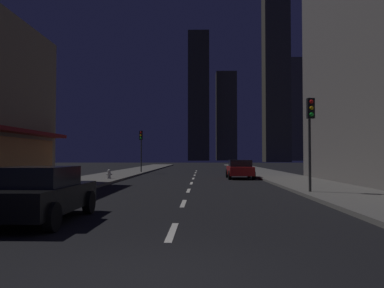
% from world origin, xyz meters
% --- Properties ---
extents(ground_plane, '(78.00, 136.00, 0.10)m').
position_xyz_m(ground_plane, '(0.00, 32.00, -0.05)').
color(ground_plane, black).
extents(sidewalk_right, '(4.00, 76.00, 0.15)m').
position_xyz_m(sidewalk_right, '(7.00, 32.00, 0.07)').
color(sidewalk_right, '#605E59').
rests_on(sidewalk_right, ground).
extents(sidewalk_left, '(4.00, 76.00, 0.15)m').
position_xyz_m(sidewalk_left, '(-7.00, 32.00, 0.07)').
color(sidewalk_left, '#605E59').
rests_on(sidewalk_left, ground).
extents(lane_marking_center, '(0.16, 43.80, 0.01)m').
position_xyz_m(lane_marking_center, '(0.00, 18.80, 0.01)').
color(lane_marking_center, silver).
rests_on(lane_marking_center, ground).
extents(skyscraper_distant_tall, '(8.66, 7.68, 53.24)m').
position_xyz_m(skyscraper_distant_tall, '(-0.72, 151.13, 26.62)').
color(skyscraper_distant_tall, '#3B382C').
rests_on(skyscraper_distant_tall, ground).
extents(skyscraper_distant_mid, '(8.70, 7.75, 37.93)m').
position_xyz_m(skyscraper_distant_mid, '(11.09, 158.16, 18.96)').
color(skyscraper_distant_mid, '#484536').
rests_on(skyscraper_distant_mid, ground).
extents(skyscraper_distant_short, '(7.73, 7.26, 70.09)m').
position_xyz_m(skyscraper_distant_short, '(23.71, 112.61, 35.04)').
color(skyscraper_distant_short, '#4E4A3A').
rests_on(skyscraper_distant_short, ground).
extents(skyscraper_distant_slender, '(8.86, 7.73, 41.83)m').
position_xyz_m(skyscraper_distant_slender, '(39.17, 151.25, 20.92)').
color(skyscraper_distant_slender, '#645F4B').
rests_on(skyscraper_distant_slender, ground).
extents(car_parked_near, '(1.98, 4.24, 1.45)m').
position_xyz_m(car_parked_near, '(-3.60, 4.48, 0.74)').
color(car_parked_near, black).
rests_on(car_parked_near, ground).
extents(car_parked_far, '(1.98, 4.24, 1.45)m').
position_xyz_m(car_parked_far, '(3.60, 24.08, 0.74)').
color(car_parked_far, '#B21919').
rests_on(car_parked_far, ground).
extents(fire_hydrant_far_left, '(0.42, 0.30, 0.65)m').
position_xyz_m(fire_hydrant_far_left, '(-5.90, 21.32, 0.45)').
color(fire_hydrant_far_left, '#B2B2B2').
rests_on(fire_hydrant_far_left, sidewalk_left).
extents(traffic_light_near_right, '(0.32, 0.48, 4.20)m').
position_xyz_m(traffic_light_near_right, '(5.50, 11.56, 3.19)').
color(traffic_light_near_right, '#2D2D2D').
rests_on(traffic_light_near_right, sidewalk_right).
extents(traffic_light_far_left, '(0.32, 0.48, 4.20)m').
position_xyz_m(traffic_light_far_left, '(-5.50, 32.85, 3.19)').
color(traffic_light_far_left, '#2D2D2D').
rests_on(traffic_light_far_left, sidewalk_left).
extents(street_lamp_right, '(1.96, 0.56, 6.58)m').
position_xyz_m(street_lamp_right, '(5.38, 5.09, 5.07)').
color(street_lamp_right, '#38383D').
rests_on(street_lamp_right, sidewalk_right).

